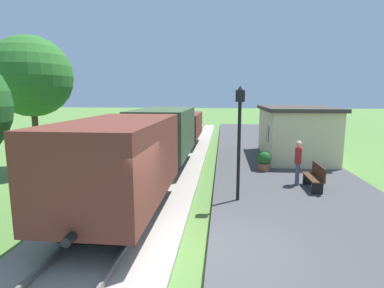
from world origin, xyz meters
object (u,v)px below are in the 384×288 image
freight_train (162,139)px  bench_near_hut (315,177)px  tree_trackside_far (31,77)px  potted_planter (264,160)px  person_waiting (298,161)px  lamp_post_near (239,122)px  bench_down_platform (272,138)px  station_hut (294,132)px

freight_train → bench_near_hut: bearing=-25.9°
tree_trackside_far → potted_planter: bearing=0.2°
person_waiting → tree_trackside_far: bearing=4.9°
bench_near_hut → lamp_post_near: lamp_post_near is taller
person_waiting → tree_trackside_far: 12.49m
bench_down_platform → potted_planter: size_ratio=1.64×
lamp_post_near → tree_trackside_far: 10.48m
bench_near_hut → tree_trackside_far: size_ratio=0.23×
bench_down_platform → person_waiting: bearing=-93.0°
freight_train → potted_planter: size_ratio=21.18×
station_hut → potted_planter: (-2.01, -3.25, -0.93)m
tree_trackside_far → station_hut: bearing=14.3°
person_waiting → potted_planter: 2.41m
freight_train → bench_down_platform: size_ratio=12.93×
lamp_post_near → bench_near_hut: bearing=27.1°
bench_near_hut → tree_trackside_far: bearing=168.1°
bench_near_hut → tree_trackside_far: 13.18m
station_hut → tree_trackside_far: tree_trackside_far is taller
freight_train → lamp_post_near: (3.42, -4.51, 1.20)m
freight_train → person_waiting: size_ratio=11.35×
station_hut → tree_trackside_far: bearing=-165.7°
freight_train → station_hut: (6.80, 2.85, 0.05)m
freight_train → bench_down_platform: (6.26, 7.20, -0.88)m
station_hut → lamp_post_near: lamp_post_near is taller
station_hut → bench_down_platform: bearing=97.0°
freight_train → lamp_post_near: size_ratio=5.24×
bench_near_hut → person_waiting: size_ratio=0.88×
potted_planter → lamp_post_near: bearing=-108.5°
station_hut → lamp_post_near: (-3.38, -7.35, 1.15)m
bench_down_platform → lamp_post_near: bearing=-103.7°
potted_planter → bench_near_hut: bearing=-60.8°
station_hut → tree_trackside_far: (-12.90, -3.29, 2.85)m
lamp_post_near → bench_down_platform: bearing=76.3°
freight_train → person_waiting: bearing=-24.0°
potted_planter → person_waiting: bearing=-65.8°
bench_down_platform → potted_planter: potted_planter is taller
freight_train → potted_planter: bearing=-4.8°
bench_down_platform → lamp_post_near: (-2.85, -11.70, 2.08)m
bench_down_platform → potted_planter: bearing=-101.0°
person_waiting → potted_planter: (-0.97, 2.16, -0.46)m
bench_down_platform → person_waiting: size_ratio=0.88×
lamp_post_near → tree_trackside_far: tree_trackside_far is taller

